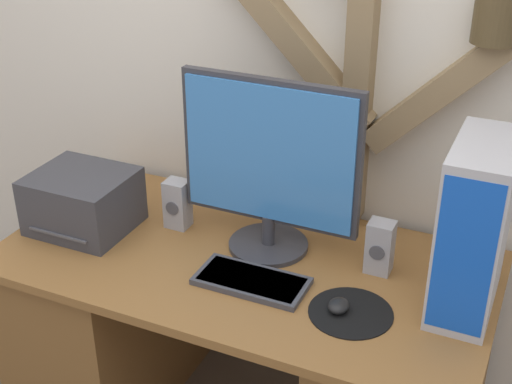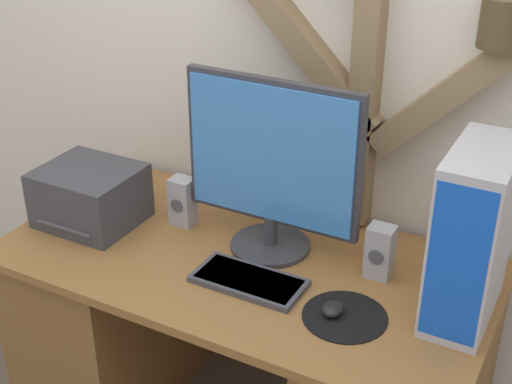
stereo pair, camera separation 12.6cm
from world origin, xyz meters
The scene contains 10 objects.
wall_back centered at (0.00, 0.83, 1.36)m, with size 6.40×0.18×2.70m.
desk centered at (0.00, 0.39, 0.39)m, with size 1.52×0.78×0.74m.
monitor centered at (0.04, 0.49, 1.04)m, with size 0.57×0.25×0.56m.
keyboard centered at (0.08, 0.28, 0.75)m, with size 0.33×0.16×0.02m.
mousepad centered at (0.38, 0.26, 0.75)m, with size 0.24×0.24×0.00m.
mouse centered at (0.35, 0.25, 0.76)m, with size 0.06×0.07×0.03m.
computer_tower centered at (0.66, 0.43, 0.99)m, with size 0.16×0.34×0.49m.
printer centered at (-0.57, 0.35, 0.84)m, with size 0.31×0.28×0.19m.
speaker_left centered at (-0.29, 0.48, 0.83)m, with size 0.08×0.07×0.17m.
speaker_right centered at (0.40, 0.50, 0.83)m, with size 0.08×0.07×0.17m.
Camera 1 is at (0.80, -1.29, 1.95)m, focal length 50.00 mm.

